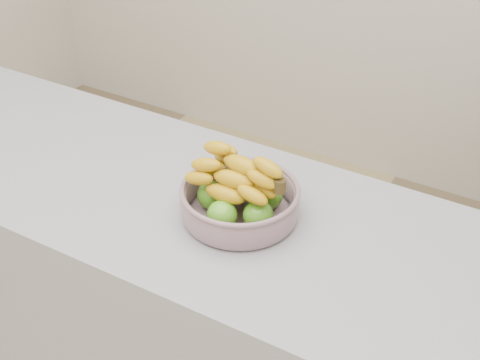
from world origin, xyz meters
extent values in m
cube|color=#9C9CA4|center=(0.00, 0.33, 0.45)|extent=(2.00, 0.60, 0.90)
cylinder|color=#8996A4|center=(0.10, 0.33, 0.91)|extent=(0.23, 0.23, 0.01)
torus|color=#8996A4|center=(0.10, 0.33, 0.97)|extent=(0.27, 0.27, 0.01)
sphere|color=#419018|center=(0.09, 0.26, 0.94)|extent=(0.07, 0.07, 0.07)
sphere|color=#419018|center=(0.16, 0.30, 0.94)|extent=(0.07, 0.07, 0.07)
sphere|color=#419018|center=(0.14, 0.38, 0.94)|extent=(0.07, 0.07, 0.07)
sphere|color=#419018|center=(0.06, 0.38, 0.94)|extent=(0.07, 0.07, 0.07)
sphere|color=#419018|center=(0.03, 0.31, 0.94)|extent=(0.07, 0.07, 0.07)
ellipsoid|color=gold|center=(0.09, 0.28, 0.98)|extent=(0.17, 0.04, 0.04)
ellipsoid|color=gold|center=(0.09, 0.33, 0.98)|extent=(0.17, 0.06, 0.04)
ellipsoid|color=gold|center=(0.09, 0.37, 0.98)|extent=(0.17, 0.07, 0.04)
ellipsoid|color=gold|center=(0.10, 0.30, 1.01)|extent=(0.17, 0.06, 0.04)
ellipsoid|color=gold|center=(0.10, 0.35, 1.01)|extent=(0.17, 0.09, 0.04)
ellipsoid|color=gold|center=(0.10, 0.33, 1.04)|extent=(0.17, 0.06, 0.04)
cylinder|color=#392C12|center=(0.20, 0.32, 1.03)|extent=(0.03, 0.03, 0.03)
camera|label=1|loc=(0.71, -0.72, 1.82)|focal=50.00mm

